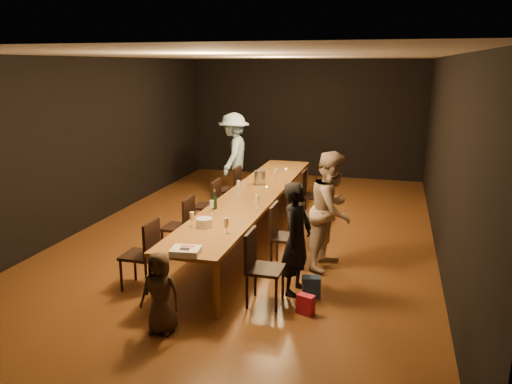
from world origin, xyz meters
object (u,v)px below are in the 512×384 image
(chair_left_3, at_px, (228,189))
(plate_stack, at_px, (204,223))
(man_blue, at_px, (234,155))
(ice_bucket, at_px, (260,177))
(chair_left_1, at_px, (178,226))
(birthday_cake, at_px, (186,251))
(chair_right_0, at_px, (265,268))
(woman_birthday, at_px, (297,239))
(child, at_px, (160,293))
(table, at_px, (253,196))
(champagne_bottle, at_px, (214,199))
(chair_right_3, at_px, (314,195))
(chair_left_0, at_px, (139,254))
(chair_left_2, at_px, (206,206))
(woman_tan, at_px, (332,210))
(chair_right_2, at_px, (302,213))
(chair_right_1, at_px, (286,236))

(chair_left_3, height_order, plate_stack, chair_left_3)
(man_blue, xyz_separation_m, ice_bucket, (1.08, -1.75, -0.06))
(chair_left_1, bearing_deg, birthday_cake, -152.54)
(chair_right_0, distance_m, woman_birthday, 0.58)
(child, bearing_deg, plate_stack, 89.17)
(table, bearing_deg, child, -91.42)
(plate_stack, relative_size, champagne_bottle, 0.72)
(chair_right_3, height_order, birthday_cake, chair_right_3)
(chair_left_0, bearing_deg, woman_birthday, -78.13)
(chair_left_0, bearing_deg, chair_right_0, -90.00)
(chair_left_0, height_order, child, chair_left_0)
(birthday_cake, bearing_deg, champagne_bottle, 92.33)
(table, height_order, chair_left_0, chair_left_0)
(birthday_cake, bearing_deg, plate_stack, 91.39)
(table, distance_m, chair_left_0, 2.56)
(chair_left_3, bearing_deg, chair_left_2, -180.00)
(chair_left_2, relative_size, birthday_cake, 2.57)
(chair_right_3, height_order, chair_left_2, same)
(chair_right_3, bearing_deg, woman_birthday, 5.39)
(chair_left_1, bearing_deg, chair_left_0, -180.00)
(woman_birthday, height_order, man_blue, man_blue)
(chair_left_1, height_order, woman_birthday, woman_birthday)
(woman_birthday, relative_size, champagne_bottle, 4.81)
(chair_right_0, distance_m, birthday_cake, 1.01)
(chair_right_0, xyz_separation_m, chair_left_0, (-1.70, 0.00, 0.00))
(chair_right_0, bearing_deg, child, -44.51)
(man_blue, bearing_deg, child, 6.22)
(chair_left_1, relative_size, woman_tan, 0.55)
(table, height_order, man_blue, man_blue)
(chair_right_2, height_order, woman_tan, woman_tan)
(man_blue, bearing_deg, chair_left_0, -0.63)
(chair_left_3, xyz_separation_m, child, (0.77, -4.55, -0.00))
(man_blue, relative_size, ice_bucket, 7.92)
(chair_left_0, xyz_separation_m, champagne_bottle, (0.56, 1.33, 0.44))
(chair_left_1, xyz_separation_m, ice_bucket, (0.78, 1.93, 0.40))
(chair_right_1, height_order, chair_left_3, same)
(table, bearing_deg, champagne_bottle, -105.19)
(plate_stack, bearing_deg, table, 86.30)
(woman_tan, bearing_deg, chair_left_2, 79.75)
(child, bearing_deg, table, 86.10)
(chair_left_1, relative_size, plate_stack, 4.23)
(chair_right_1, height_order, man_blue, man_blue)
(chair_left_1, distance_m, woman_birthday, 2.16)
(chair_left_3, relative_size, man_blue, 0.50)
(chair_left_0, distance_m, birthday_cake, 1.07)
(chair_right_2, relative_size, plate_stack, 4.23)
(chair_right_3, bearing_deg, plate_stack, -17.34)
(chair_right_1, relative_size, woman_tan, 0.55)
(chair_right_3, relative_size, chair_left_0, 1.00)
(table, height_order, champagne_bottle, champagne_bottle)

